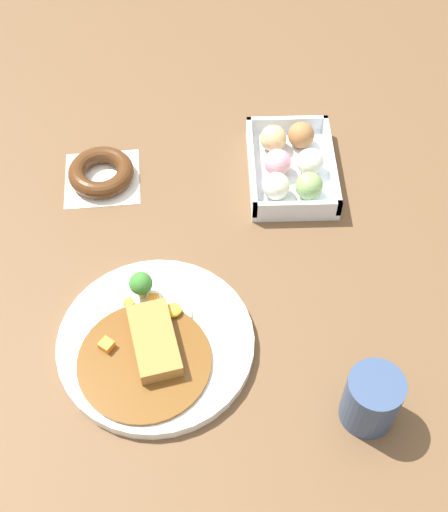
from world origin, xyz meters
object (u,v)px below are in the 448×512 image
donut_box (291,165)px  coffee_mug (372,399)px  curry_plate (154,343)px  chocolate_ring_donut (101,173)px

donut_box → coffee_mug: 0.45m
coffee_mug → curry_plate: bearing=-110.9°
chocolate_ring_donut → coffee_mug: bearing=41.3°
curry_plate → coffee_mug: 0.31m
curry_plate → donut_box: size_ratio=1.37×
donut_box → coffee_mug: coffee_mug is taller
donut_box → coffee_mug: bearing=8.4°
curry_plate → coffee_mug: coffee_mug is taller
donut_box → chocolate_ring_donut: donut_box is taller
donut_box → chocolate_ring_donut: 0.33m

